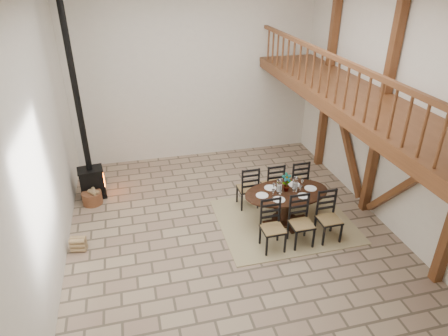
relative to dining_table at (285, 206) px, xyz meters
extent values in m
plane|color=#998266|center=(-1.30, 0.03, -0.42)|extent=(8.00, 8.00, 0.00)
cube|color=silver|center=(-1.30, 4.03, 2.08)|extent=(7.00, 0.02, 5.00)
cube|color=silver|center=(-1.30, -3.97, 2.08)|extent=(7.00, 0.02, 5.00)
cube|color=silver|center=(-4.80, 0.03, 2.08)|extent=(0.02, 8.00, 5.00)
cube|color=silver|center=(2.20, 0.03, 2.08)|extent=(0.02, 8.00, 5.00)
cube|color=brown|center=(2.08, 0.03, 2.08)|extent=(0.18, 0.18, 5.00)
cube|color=brown|center=(2.08, 2.53, 2.08)|extent=(0.18, 0.18, 5.00)
cube|color=brown|center=(2.08, -1.22, 0.98)|extent=(0.14, 2.16, 2.54)
cube|color=brown|center=(2.08, 1.28, 0.98)|extent=(0.14, 2.16, 2.54)
cube|color=brown|center=(2.08, 0.03, 2.38)|extent=(0.20, 7.80, 0.20)
cube|color=brown|center=(1.40, 0.03, 2.43)|extent=(1.60, 7.80, 0.12)
cube|color=brown|center=(0.70, 0.03, 2.33)|extent=(0.18, 7.80, 0.22)
cube|color=brown|center=(0.70, 0.03, 3.33)|extent=(0.09, 7.60, 0.09)
cube|color=brown|center=(0.70, 0.03, 2.91)|extent=(0.06, 7.60, 0.86)
cube|color=tan|center=(0.00, 0.00, -0.41)|extent=(3.00, 2.50, 0.02)
ellipsoid|color=black|center=(0.00, 0.00, 0.36)|extent=(1.95, 1.20, 0.04)
cylinder|color=black|center=(0.00, 0.00, -0.04)|extent=(0.19, 0.19, 0.71)
cylinder|color=black|center=(0.00, 0.00, -0.37)|extent=(0.59, 0.59, 0.06)
cube|color=olive|center=(-0.62, -0.86, 0.09)|extent=(0.47, 0.45, 0.04)
cube|color=black|center=(-0.62, -0.86, -0.17)|extent=(0.45, 0.45, 0.49)
cube|color=black|center=(-0.63, -0.66, 0.39)|extent=(0.40, 0.05, 0.64)
cube|color=olive|center=(0.01, -0.85, 0.09)|extent=(0.47, 0.45, 0.04)
cube|color=black|center=(0.01, -0.85, -0.17)|extent=(0.45, 0.45, 0.49)
cube|color=black|center=(0.01, -0.65, 0.39)|extent=(0.40, 0.05, 0.64)
cube|color=olive|center=(0.65, -0.84, 0.09)|extent=(0.47, 0.45, 0.04)
cube|color=black|center=(0.65, -0.84, -0.17)|extent=(0.45, 0.45, 0.49)
cube|color=black|center=(0.65, -0.64, 0.39)|extent=(0.40, 0.05, 0.64)
cube|color=olive|center=(-0.65, 0.84, 0.09)|extent=(0.47, 0.45, 0.04)
cube|color=black|center=(-0.65, 0.84, -0.17)|extent=(0.45, 0.45, 0.49)
cube|color=black|center=(-0.65, 0.63, 0.39)|extent=(0.40, 0.05, 0.64)
cube|color=olive|center=(-0.01, 0.85, 0.09)|extent=(0.47, 0.45, 0.04)
cube|color=black|center=(-0.01, 0.85, -0.17)|extent=(0.45, 0.45, 0.49)
cube|color=black|center=(-0.01, 0.64, 0.39)|extent=(0.40, 0.05, 0.64)
cube|color=olive|center=(0.62, 0.86, 0.09)|extent=(0.47, 0.45, 0.04)
cube|color=black|center=(0.62, 0.86, -0.17)|extent=(0.45, 0.45, 0.49)
cube|color=black|center=(0.63, 0.66, 0.39)|extent=(0.40, 0.05, 0.64)
cube|color=white|center=(0.00, 0.00, 0.38)|extent=(1.49, 0.76, 0.01)
cube|color=white|center=(0.00, 0.00, 0.47)|extent=(0.96, 0.33, 0.18)
cylinder|color=white|center=(-0.19, 0.00, 0.55)|extent=(0.12, 0.12, 0.34)
cylinder|color=white|center=(0.19, 0.00, 0.55)|extent=(0.12, 0.12, 0.34)
cylinder|color=white|center=(-0.19, 0.00, 0.46)|extent=(0.06, 0.06, 0.16)
cylinder|color=white|center=(0.19, 0.00, 0.46)|extent=(0.06, 0.06, 0.16)
imported|color=#4C723F|center=(0.00, 0.05, 0.60)|extent=(0.24, 0.16, 0.44)
cube|color=black|center=(-4.32, 2.22, -0.37)|extent=(0.67, 0.54, 0.09)
cube|color=black|center=(-4.32, 2.22, 0.01)|extent=(0.61, 0.49, 0.66)
cube|color=#FF590C|center=(-4.03, 2.25, 0.01)|extent=(0.05, 0.27, 0.27)
cube|color=black|center=(-4.32, 2.22, 0.36)|extent=(0.66, 0.53, 0.04)
cylinder|color=black|center=(-4.32, 2.22, 2.48)|extent=(0.14, 0.14, 4.20)
cylinder|color=brown|center=(-4.34, 1.88, -0.26)|extent=(0.48, 0.48, 0.32)
cube|color=#9A7B56|center=(-4.34, 1.88, -0.06)|extent=(0.26, 0.26, 0.09)
cube|color=#9A7B56|center=(-4.55, 0.07, -0.26)|extent=(0.34, 0.27, 0.32)
camera|label=1|loc=(-3.22, -7.05, 5.02)|focal=32.00mm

